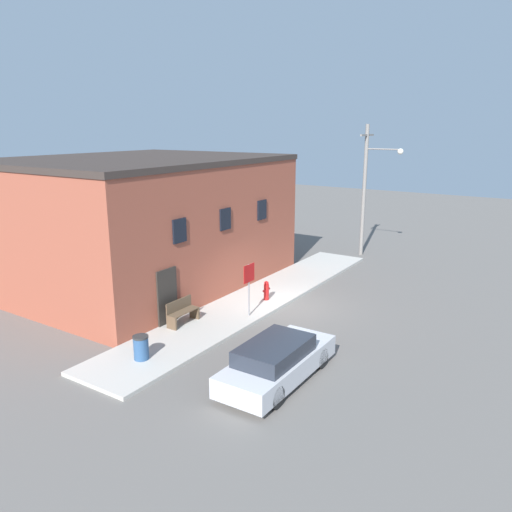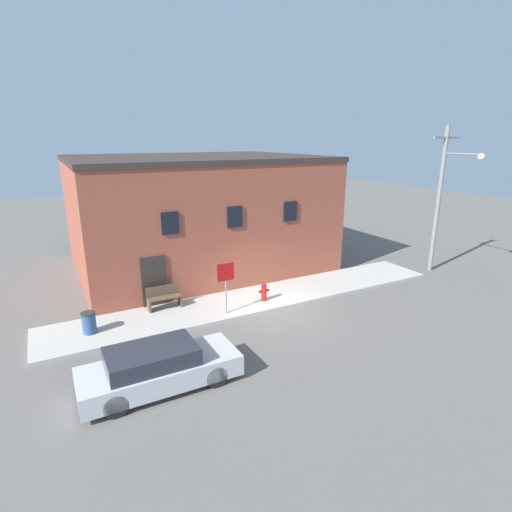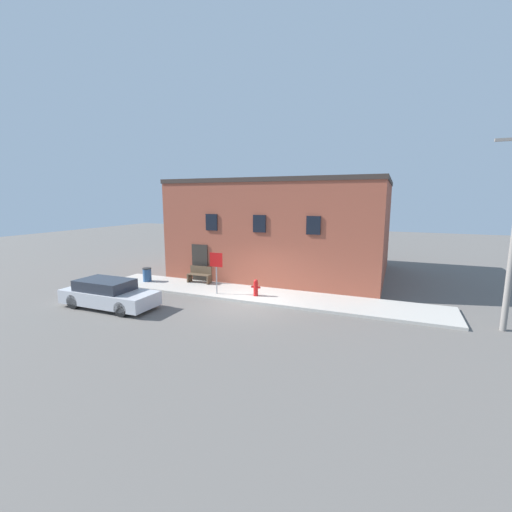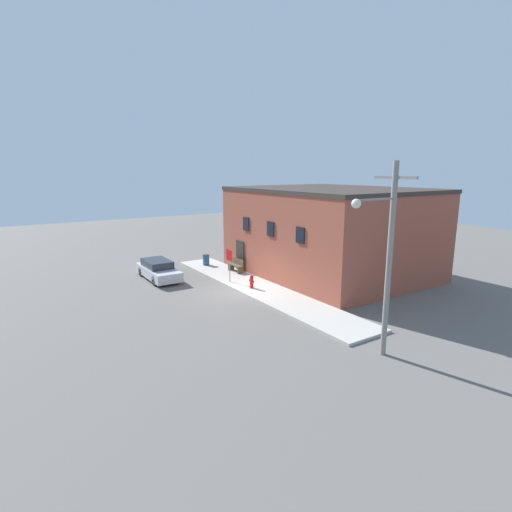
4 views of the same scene
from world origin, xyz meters
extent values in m
plane|color=#66605B|center=(0.00, 0.00, 0.00)|extent=(80.00, 80.00, 0.00)
cube|color=#BCB7AD|center=(0.00, 1.32, 0.06)|extent=(17.49, 2.64, 0.13)
cube|color=#9E4C38|center=(-0.49, 7.52, 2.80)|extent=(12.15, 9.75, 5.60)
cube|color=#382D28|center=(-0.49, 7.52, 5.72)|extent=(12.25, 9.85, 0.24)
cube|color=black|center=(-3.33, 2.61, 3.47)|extent=(0.70, 0.08, 0.90)
cube|color=black|center=(-0.49, 2.61, 3.47)|extent=(0.70, 0.08, 0.90)
cube|color=black|center=(2.34, 2.61, 3.47)|extent=(0.70, 0.08, 0.90)
cube|color=#2D2823|center=(-4.14, 2.61, 1.10)|extent=(1.00, 0.08, 2.20)
cylinder|color=red|center=(0.01, 0.91, 0.46)|extent=(0.22, 0.22, 0.66)
sphere|color=red|center=(0.01, 0.91, 0.84)|extent=(0.20, 0.20, 0.20)
cylinder|color=red|center=(-0.16, 0.91, 0.56)|extent=(0.12, 0.10, 0.10)
cylinder|color=red|center=(0.18, 0.91, 0.56)|extent=(0.12, 0.10, 0.10)
cylinder|color=gray|center=(-1.90, 0.51, 1.15)|extent=(0.06, 0.06, 2.05)
cube|color=red|center=(-1.90, 0.49, 1.83)|extent=(0.69, 0.02, 0.69)
cube|color=brown|center=(-4.52, 2.09, 0.35)|extent=(0.08, 0.44, 0.45)
cube|color=brown|center=(-3.25, 2.09, 0.35)|extent=(0.08, 0.44, 0.45)
cube|color=brown|center=(-3.89, 2.09, 0.60)|extent=(1.35, 0.44, 0.04)
cube|color=brown|center=(-3.89, 2.29, 0.83)|extent=(1.35, 0.04, 0.42)
cylinder|color=#2D517F|center=(-6.81, 1.27, 0.48)|extent=(0.47, 0.47, 0.71)
cylinder|color=#2D2D2D|center=(-6.81, 1.27, 0.87)|extent=(0.49, 0.49, 0.06)
cylinder|color=black|center=(-4.06, -2.13, 0.32)|extent=(0.63, 0.20, 0.63)
cylinder|color=black|center=(-4.06, -3.58, 0.32)|extent=(0.63, 0.20, 0.63)
cylinder|color=black|center=(-6.76, -2.13, 0.32)|extent=(0.63, 0.20, 0.63)
cylinder|color=black|center=(-6.76, -3.58, 0.32)|extent=(0.63, 0.20, 0.63)
cube|color=silver|center=(-5.41, -2.85, 0.48)|extent=(4.36, 1.65, 0.60)
cube|color=#282D38|center=(-5.62, -2.85, 1.01)|extent=(2.40, 1.46, 0.46)
camera|label=1|loc=(-16.86, -9.51, 7.17)|focal=35.00mm
camera|label=2|loc=(-7.69, -12.68, 6.70)|focal=28.00mm
camera|label=3|loc=(6.14, -13.81, 4.75)|focal=24.00mm
camera|label=4|loc=(19.21, -11.33, 6.99)|focal=28.00mm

